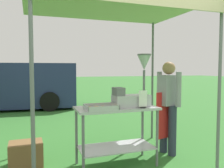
{
  "coord_description": "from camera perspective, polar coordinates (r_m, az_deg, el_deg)",
  "views": [
    {
      "loc": [
        -1.15,
        -2.5,
        1.49
      ],
      "look_at": [
        0.08,
        1.06,
        1.24
      ],
      "focal_mm": 37.89,
      "sensor_mm": 36.0,
      "label": 1
    }
  ],
  "objects": [
    {
      "name": "ground_plane",
      "position": [
        8.7,
        -11.37,
        -6.22
      ],
      "size": [
        70.0,
        70.0,
        0.0
      ],
      "primitive_type": "plane",
      "color": "#33702D"
    },
    {
      "name": "stall_canopy",
      "position": [
        3.78,
        0.53,
        17.5
      ],
      "size": [
        2.64,
        2.08,
        2.5
      ],
      "color": "slate",
      "rests_on": "ground"
    },
    {
      "name": "donut_cart",
      "position": [
        3.67,
        1.04,
        -9.35
      ],
      "size": [
        1.24,
        0.6,
        0.9
      ],
      "color": "#B7B7BC",
      "rests_on": "ground"
    },
    {
      "name": "donut_tray",
      "position": [
        3.4,
        -2.72,
        -5.81
      ],
      "size": [
        0.45,
        0.33,
        0.07
      ],
      "color": "#B7B7BC",
      "rests_on": "donut_cart"
    },
    {
      "name": "donut_fryer",
      "position": [
        3.68,
        5.18,
        -1.49
      ],
      "size": [
        0.61,
        0.28,
        0.81
      ],
      "color": "#B7B7BC",
      "rests_on": "donut_cart"
    },
    {
      "name": "menu_sign",
      "position": [
        3.56,
        7.49,
        -3.95
      ],
      "size": [
        0.13,
        0.05,
        0.26
      ],
      "color": "black",
      "rests_on": "donut_cart"
    },
    {
      "name": "vendor",
      "position": [
        4.22,
        13.38,
        -4.37
      ],
      "size": [
        0.47,
        0.54,
        1.61
      ],
      "color": "#2D3347",
      "rests_on": "ground"
    },
    {
      "name": "supply_crate",
      "position": [
        4.01,
        -20.05,
        -15.54
      ],
      "size": [
        0.5,
        0.38,
        0.37
      ],
      "color": "brown",
      "rests_on": "ground"
    },
    {
      "name": "van_navy",
      "position": [
        9.63,
        -24.0,
        -0.26
      ],
      "size": [
        5.07,
        2.42,
        1.69
      ],
      "color": "navy",
      "rests_on": "ground"
    }
  ]
}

